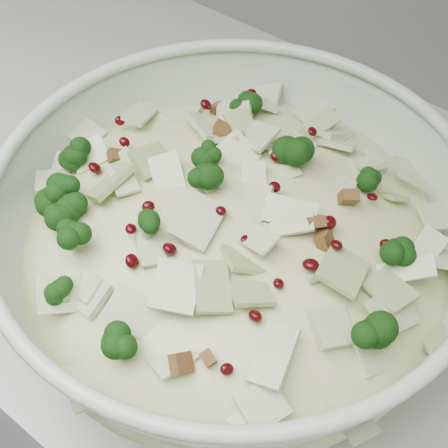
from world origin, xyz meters
name	(u,v)px	position (x,y,z in m)	size (l,w,h in m)	color
counter	(215,374)	(0.00, 1.70, 0.45)	(3.60, 0.60, 0.90)	#B8B8B3
mixing_bowl	(234,246)	(0.11, 1.60, 0.98)	(0.42, 0.42, 0.15)	#B4C5B3
salad	(235,227)	(0.11, 1.60, 1.00)	(0.42, 0.42, 0.15)	beige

